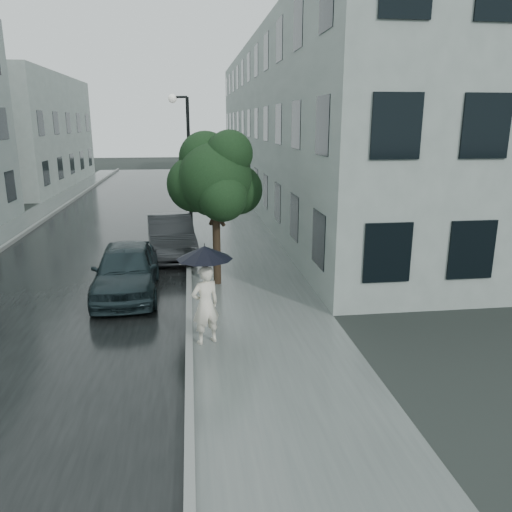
{
  "coord_description": "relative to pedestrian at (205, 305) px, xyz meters",
  "views": [
    {
      "loc": [
        -1.43,
        -9.8,
        4.71
      ],
      "look_at": [
        0.21,
        2.68,
        1.3
      ],
      "focal_mm": 35.0,
      "sensor_mm": 36.0,
      "label": 1
    }
  ],
  "objects": [
    {
      "name": "sidewalk",
      "position": [
        1.45,
        11.65,
        -0.88
      ],
      "size": [
        3.5,
        60.0,
        0.01
      ],
      "primitive_type": "cube",
      "color": "slate",
      "rests_on": "ground"
    },
    {
      "name": "umbrella",
      "position": [
        0.01,
        0.02,
        1.16
      ],
      "size": [
        1.56,
        1.56,
        1.3
      ],
      "rotation": [
        0.0,
        0.0,
        -0.39
      ],
      "color": "black",
      "rests_on": "ground"
    },
    {
      "name": "kerb_far",
      "position": [
        -7.37,
        11.65,
        -0.81
      ],
      "size": [
        0.15,
        60.0,
        0.15
      ],
      "primitive_type": "cube",
      "color": "slate",
      "rests_on": "ground"
    },
    {
      "name": "ground",
      "position": [
        1.2,
        -0.35,
        -0.88
      ],
      "size": [
        120.0,
        120.0,
        0.0
      ],
      "primitive_type": "plane",
      "color": "black",
      "rests_on": "ground"
    },
    {
      "name": "lamp_post",
      "position": [
        -0.39,
        8.7,
        2.33
      ],
      "size": [
        0.82,
        0.47,
        5.66
      ],
      "rotation": [
        0.0,
        0.0,
        -0.32
      ],
      "color": "black",
      "rests_on": "ground"
    },
    {
      "name": "asphalt_road",
      "position": [
        -3.88,
        11.65,
        -0.88
      ],
      "size": [
        6.85,
        60.0,
        0.0
      ],
      "primitive_type": "cube",
      "color": "black",
      "rests_on": "ground"
    },
    {
      "name": "building_near",
      "position": [
        6.67,
        19.15,
        3.62
      ],
      "size": [
        7.02,
        36.0,
        9.0
      ],
      "color": "#909E97",
      "rests_on": "ground"
    },
    {
      "name": "street_tree",
      "position": [
        0.47,
        4.2,
        2.25
      ],
      "size": [
        2.78,
        2.52,
        4.5
      ],
      "color": "#332619",
      "rests_on": "ground"
    },
    {
      "name": "building_far_b",
      "position": [
        -12.57,
        29.65,
        3.12
      ],
      "size": [
        7.02,
        18.0,
        8.0
      ],
      "color": "#909E97",
      "rests_on": "ground"
    },
    {
      "name": "sidewalk_far",
      "position": [
        -8.3,
        11.65,
        -0.88
      ],
      "size": [
        1.7,
        60.0,
        0.01
      ],
      "primitive_type": "cube",
      "color": "#4C5451",
      "rests_on": "ground"
    },
    {
      "name": "car_near",
      "position": [
        -2.08,
        3.47,
        -0.15
      ],
      "size": [
        1.87,
        4.31,
        1.45
      ],
      "primitive_type": "imported",
      "rotation": [
        0.0,
        0.0,
        0.04
      ],
      "color": "#19272A",
      "rests_on": "ground"
    },
    {
      "name": "pedestrian",
      "position": [
        0.0,
        0.0,
        0.0
      ],
      "size": [
        0.75,
        0.64,
        1.75
      ],
      "primitive_type": "imported",
      "rotation": [
        0.0,
        0.0,
        3.56
      ],
      "color": "silver",
      "rests_on": "sidewalk"
    },
    {
      "name": "kerb_near",
      "position": [
        -0.38,
        11.65,
        -0.81
      ],
      "size": [
        0.15,
        60.0,
        0.15
      ],
      "primitive_type": "cube",
      "color": "slate",
      "rests_on": "ground"
    },
    {
      "name": "car_far",
      "position": [
        -1.0,
        7.52,
        -0.15
      ],
      "size": [
        1.98,
        4.54,
        1.45
      ],
      "primitive_type": "imported",
      "rotation": [
        0.0,
        0.0,
        0.1
      ],
      "color": "black",
      "rests_on": "ground"
    }
  ]
}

